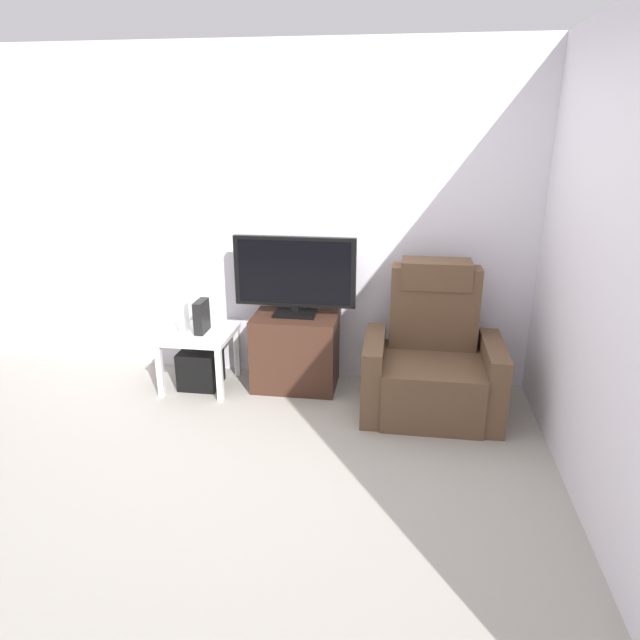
% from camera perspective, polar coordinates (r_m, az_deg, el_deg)
% --- Properties ---
extents(ground_plane, '(6.40, 6.40, 0.00)m').
position_cam_1_polar(ground_plane, '(3.90, -5.26, -12.00)').
color(ground_plane, '#9E998E').
extents(wall_back, '(6.40, 0.06, 2.60)m').
position_cam_1_polar(wall_back, '(4.50, -2.39, 10.06)').
color(wall_back, silver).
rests_on(wall_back, ground).
extents(wall_side, '(0.06, 4.48, 2.60)m').
position_cam_1_polar(wall_side, '(3.47, 25.90, 5.38)').
color(wall_side, silver).
rests_on(wall_side, ground).
extents(tv_stand, '(0.66, 0.44, 0.60)m').
position_cam_1_polar(tv_stand, '(4.50, -2.51, -3.18)').
color(tv_stand, '#3D2319').
rests_on(tv_stand, ground).
extents(television, '(0.94, 0.20, 0.62)m').
position_cam_1_polar(television, '(4.32, -2.58, 4.61)').
color(television, black).
rests_on(television, tv_stand).
extents(recliner_armchair, '(0.98, 0.78, 1.08)m').
position_cam_1_polar(recliner_armchair, '(4.20, 11.25, -4.19)').
color(recliner_armchair, brown).
rests_on(recliner_armchair, ground).
extents(side_table, '(0.54, 0.54, 0.46)m').
position_cam_1_polar(side_table, '(4.57, -12.18, -2.05)').
color(side_table, white).
rests_on(side_table, ground).
extents(subwoofer_box, '(0.31, 0.31, 0.31)m').
position_cam_1_polar(subwoofer_box, '(4.66, -11.97, -4.76)').
color(subwoofer_box, black).
rests_on(subwoofer_box, ground).
extents(book_upright, '(0.05, 0.10, 0.23)m').
position_cam_1_polar(book_upright, '(4.53, -13.62, 0.19)').
color(book_upright, white).
rests_on(book_upright, side_table).
extents(game_console, '(0.07, 0.20, 0.26)m').
position_cam_1_polar(game_console, '(4.50, -11.89, 0.36)').
color(game_console, black).
rests_on(game_console, side_table).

